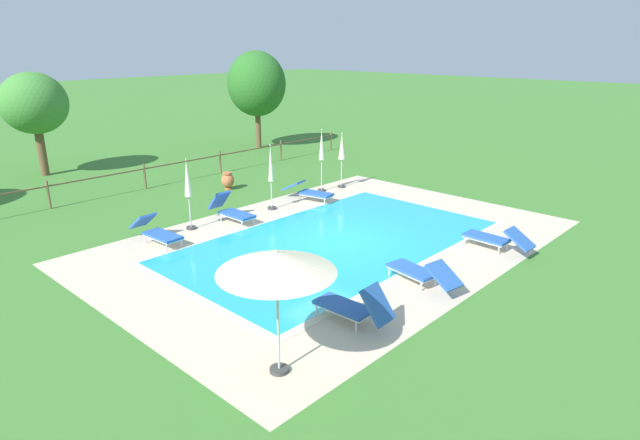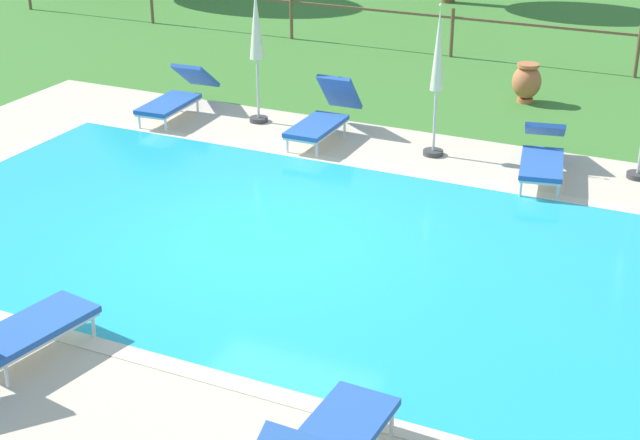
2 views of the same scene
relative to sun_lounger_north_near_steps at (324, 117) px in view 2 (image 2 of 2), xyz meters
name	(u,v)px [view 2 (image 2 of 2)]	position (x,y,z in m)	size (l,w,h in m)	color
ground_plane	(266,241)	(0.97, -3.81, -0.39)	(160.00, 160.00, 0.00)	#3D752D
pool_deck_paving	(266,240)	(0.97, -3.81, -0.39)	(14.10, 9.73, 0.01)	beige
swimming_pool_water	(266,240)	(0.97, -3.81, -0.39)	(10.05, 5.68, 0.01)	#23A8C1
pool_coping_rim	(266,240)	(0.97, -3.81, -0.38)	(10.53, 6.16, 0.01)	beige
sun_lounger_north_near_steps	(324,117)	(0.00, 0.00, 0.00)	(0.62, 1.89, 0.97)	#2856A8
sun_lounger_north_mid	(8,335)	(0.07, -7.45, -0.03)	(0.93, 2.12, 0.77)	#2856A8
sun_lounger_north_far	(177,96)	(-2.84, 0.01, -0.02)	(0.71, 2.03, 0.83)	#2856A8
sun_lounger_north_end	(543,154)	(3.62, -0.13, -0.04)	(0.99, 2.15, 0.72)	#2856A8
patio_umbrella_closed_row_west	(438,66)	(1.87, 0.06, 1.05)	(0.32, 0.32, 2.38)	#383838
patio_umbrella_closed_row_east	(256,36)	(-1.40, 0.36, 1.11)	(0.32, 0.32, 2.33)	#383838
terracotta_urn_near_fence	(527,82)	(2.49, 3.45, 0.00)	(0.53, 0.53, 0.72)	#B7663D
perimeter_fence	(452,24)	(0.22, 6.02, 0.31)	(23.14, 0.08, 1.05)	brown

